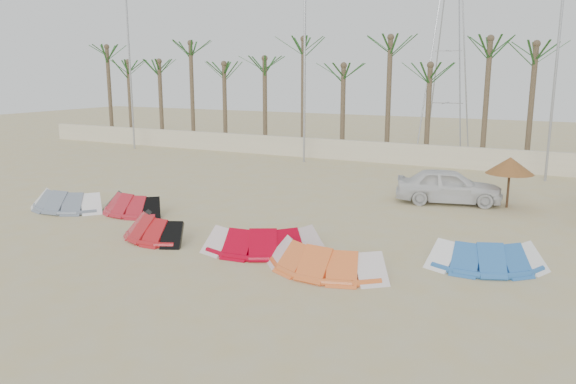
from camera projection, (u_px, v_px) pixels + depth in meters
The scene contains 15 objects.
ground at pixel (190, 278), 15.52m from camera, with size 120.00×120.00×0.00m, color #BCB28F.
boundary_wall at pixel (406, 154), 34.55m from camera, with size 60.00×0.30×1.30m, color beige.
palm_line at pixel (427, 58), 34.35m from camera, with size 52.00×4.00×7.70m.
lamp_a at pixel (130, 70), 40.61m from camera, with size 1.25×0.14×11.00m.
lamp_b at pixel (305, 69), 34.39m from camera, with size 1.25×0.14×11.00m.
lamp_c at pixel (557, 68), 28.17m from camera, with size 1.25×0.14×11.00m.
pylon at pixel (442, 153), 39.47m from camera, with size 3.00×3.00×14.00m, color #A5A8AD, non-canonical shape.
kite_grey at pixel (71, 199), 23.32m from camera, with size 3.51×1.82×0.90m.
kite_red_left at pixel (135, 203), 22.68m from camera, with size 3.05×1.67×0.90m.
kite_red_mid at pixel (158, 225), 19.32m from camera, with size 3.33×2.31×0.90m.
kite_red_right at pixel (268, 237), 17.93m from camera, with size 4.14×2.92×0.90m.
kite_orange at pixel (329, 256), 16.12m from camera, with size 3.72×1.76×0.90m.
kite_blue at pixel (489, 253), 16.37m from camera, with size 3.65×2.48×0.90m.
parasol_left at pixel (510, 166), 23.26m from camera, with size 1.96×1.96×2.15m.
car at pixel (449, 186), 24.29m from camera, with size 1.80×4.46×1.52m, color silver.
Camera 1 is at (9.10, -11.84, 5.58)m, focal length 35.00 mm.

